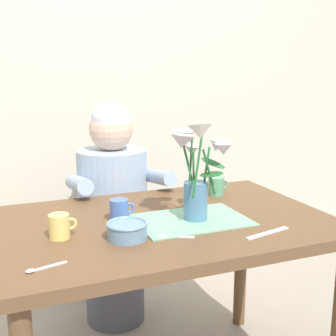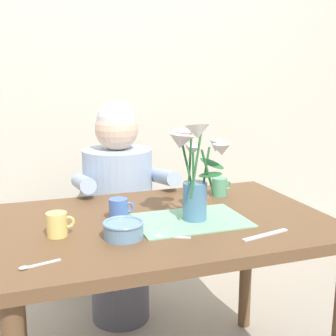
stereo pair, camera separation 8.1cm
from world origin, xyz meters
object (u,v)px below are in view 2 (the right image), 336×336
(dinner_knife, at_px, (265,235))
(tea_cup, at_px, (220,187))
(seated_person, at_px, (119,216))
(coffee_cup, at_px, (57,224))
(ceramic_bowl, at_px, (124,229))
(flower_vase, at_px, (195,169))
(ceramic_mug, at_px, (119,209))

(dinner_knife, bearing_deg, tea_cup, 69.59)
(seated_person, height_order, coffee_cup, seated_person)
(tea_cup, bearing_deg, ceramic_bowl, -145.54)
(seated_person, height_order, ceramic_bowl, seated_person)
(flower_vase, bearing_deg, seated_person, 100.83)
(tea_cup, xyz_separation_m, ceramic_mug, (-0.49, -0.17, 0.00))
(seated_person, bearing_deg, ceramic_bowl, -101.56)
(ceramic_bowl, xyz_separation_m, tea_cup, (0.51, 0.35, 0.01))
(seated_person, distance_m, coffee_cup, 0.78)
(tea_cup, relative_size, ceramic_mug, 1.00)
(dinner_knife, bearing_deg, seated_person, 95.87)
(dinner_knife, bearing_deg, coffee_cup, 148.46)
(tea_cup, distance_m, ceramic_mug, 0.52)
(tea_cup, distance_m, coffee_cup, 0.76)
(seated_person, height_order, tea_cup, seated_person)
(coffee_cup, bearing_deg, ceramic_bowl, -23.23)
(flower_vase, relative_size, coffee_cup, 3.96)
(seated_person, xyz_separation_m, ceramic_mug, (-0.12, -0.57, 0.22))
(dinner_knife, bearing_deg, flower_vase, 116.40)
(flower_vase, xyz_separation_m, tea_cup, (0.23, 0.28, -0.16))
(ceramic_bowl, bearing_deg, dinner_knife, -16.73)
(dinner_knife, bearing_deg, ceramic_bowl, 150.54)
(flower_vase, relative_size, dinner_knife, 1.94)
(seated_person, bearing_deg, ceramic_mug, -102.56)
(dinner_knife, distance_m, coffee_cup, 0.69)
(tea_cup, bearing_deg, seated_person, 132.45)
(ceramic_mug, height_order, coffee_cup, same)
(dinner_knife, height_order, ceramic_mug, ceramic_mug)
(seated_person, bearing_deg, dinner_knife, -71.63)
(dinner_knife, height_order, coffee_cup, coffee_cup)
(seated_person, xyz_separation_m, ceramic_bowl, (-0.15, -0.75, 0.21))
(tea_cup, bearing_deg, dinner_knife, -97.68)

